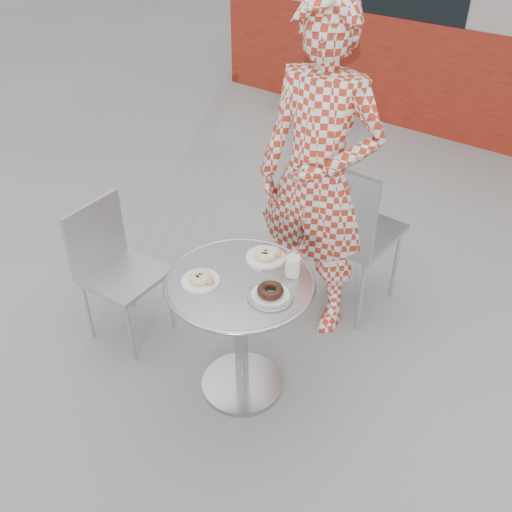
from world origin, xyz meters
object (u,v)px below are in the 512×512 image
Objects in this scene: plate_near at (201,279)px; plate_checker at (270,293)px; chair_far at (349,260)px; chair_left at (127,298)px; bistro_table at (241,309)px; plate_far at (266,255)px; milk_cup at (292,265)px; seated_person at (318,178)px.

plate_checker is at bearing 19.84° from plate_near.
chair_far is 1.30m from chair_left.
chair_far is at bearing 85.80° from bistro_table.
bistro_table is at bearing 40.91° from plate_near.
plate_near is (0.63, -0.05, 0.47)m from chair_left.
milk_cup is (0.17, -0.03, 0.04)m from plate_far.
chair_left is 0.79m from plate_near.
milk_cup is at bearing -78.78° from chair_left.
chair_left is at bearing 51.70° from chair_far.
bistro_table is 0.28m from plate_far.
chair_far is 1.02m from plate_checker.
plate_near is (-0.09, -0.81, -0.19)m from seated_person.
seated_person is at bearing 107.30° from plate_checker.
chair_left is (-0.83, -0.99, -0.06)m from chair_far.
chair_left is at bearing -138.82° from seated_person.
chair_left is at bearing -165.34° from milk_cup.
chair_far is 5.71× the size of plate_near.
chair_far is 8.38× the size of milk_cup.
plate_checker is (0.17, -0.00, 0.19)m from bistro_table.
plate_far is (-0.08, -0.72, 0.41)m from chair_far.
chair_left is 3.92× the size of plate_checker.
milk_cup reaches higher than plate_checker.
bistro_table is 0.26m from plate_near.
plate_far is at bearing 85.83° from chair_far.
plate_checker is 1.73× the size of milk_cup.
plate_near is at bearing -135.24° from milk_cup.
chair_far is at bearing 84.04° from plate_far.
bistro_table is 4.05× the size of plate_near.
plate_far reaches higher than plate_near.
plate_far is 1.09× the size of plate_near.
chair_far is 1.14m from plate_near.
seated_person reaches higher than plate_checker.
seated_person is (-0.05, 0.70, 0.38)m from bistro_table.
seated_person is at bearing 83.84° from plate_near.
seated_person is 8.92× the size of plate_checker.
bistro_table is at bearing 178.47° from plate_checker.
bistro_table is 0.95m from chair_far.
plate_checker reaches higher than plate_near.
chair_far is 5.24× the size of plate_far.
milk_cup is at bearing 98.94° from chair_far.
plate_near is (-0.13, -0.32, -0.00)m from plate_far.
seated_person is 0.58m from milk_cup.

